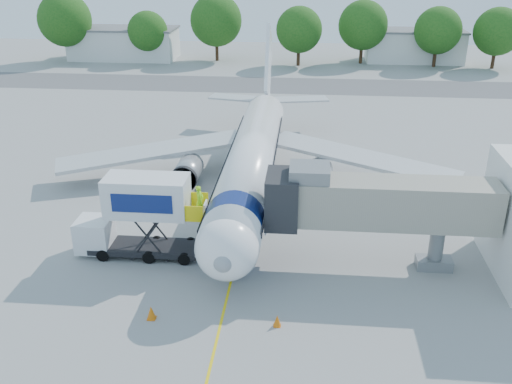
# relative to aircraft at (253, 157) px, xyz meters

# --- Properties ---
(ground) EXTENTS (160.00, 160.00, 0.00)m
(ground) POSITION_rel_aircraft_xyz_m (0.00, -4.12, -2.95)
(ground) COLOR #969693
(ground) RESTS_ON ground
(guidance_line) EXTENTS (0.15, 70.00, 0.01)m
(guidance_line) POSITION_rel_aircraft_xyz_m (0.00, -4.12, -2.94)
(guidance_line) COLOR yellow
(guidance_line) RESTS_ON ground
(taxiway_strip) EXTENTS (120.00, 10.00, 0.01)m
(taxiway_strip) POSITION_rel_aircraft_xyz_m (0.00, 37.88, -2.94)
(taxiway_strip) COLOR #59595B
(taxiway_strip) RESTS_ON ground
(aircraft) EXTENTS (34.17, 37.73, 11.35)m
(aircraft) POSITION_rel_aircraft_xyz_m (0.00, 0.00, 0.00)
(aircraft) COLOR white
(aircraft) RESTS_ON ground
(jet_bridge) EXTENTS (13.90, 3.20, 6.60)m
(jet_bridge) POSITION_rel_aircraft_xyz_m (7.99, -11.12, 1.39)
(jet_bridge) COLOR gray
(jet_bridge) RESTS_ON ground
(catering_hiloader) EXTENTS (8.50, 2.44, 5.50)m
(catering_hiloader) POSITION_rel_aircraft_xyz_m (-6.26, -11.12, -0.18)
(catering_hiloader) COLOR black
(catering_hiloader) RESTS_ON ground
(ground_tug) EXTENTS (3.79, 2.29, 1.43)m
(ground_tug) POSITION_rel_aircraft_xyz_m (1.17, -22.18, -2.20)
(ground_tug) COLOR silver
(ground_tug) RESTS_ON ground
(safety_cone_a) EXTENTS (0.42, 0.42, 0.67)m
(safety_cone_a) POSITION_rel_aircraft_xyz_m (3.03, -17.93, -2.62)
(safety_cone_a) COLOR orange
(safety_cone_a) RESTS_ON ground
(safety_cone_b) EXTENTS (0.50, 0.50, 0.80)m
(safety_cone_b) POSITION_rel_aircraft_xyz_m (-3.82, -17.91, -2.56)
(safety_cone_b) COLOR orange
(safety_cone_b) RESTS_ON ground
(outbuilding_left) EXTENTS (18.40, 8.40, 5.30)m
(outbuilding_left) POSITION_rel_aircraft_xyz_m (-28.00, 55.88, -0.29)
(outbuilding_left) COLOR silver
(outbuilding_left) RESTS_ON ground
(outbuilding_right) EXTENTS (16.40, 7.40, 5.30)m
(outbuilding_right) POSITION_rel_aircraft_xyz_m (22.00, 57.88, -0.29)
(outbuilding_right) COLOR silver
(outbuilding_right) RESTS_ON ground
(tree_a) EXTENTS (8.91, 8.91, 11.36)m
(tree_a) POSITION_rel_aircraft_xyz_m (-36.82, 52.74, 3.95)
(tree_a) COLOR #382314
(tree_a) RESTS_ON ground
(tree_b) EXTENTS (6.64, 6.64, 8.47)m
(tree_b) POSITION_rel_aircraft_xyz_m (-22.82, 52.98, 2.19)
(tree_b) COLOR #382314
(tree_b) RESTS_ON ground
(tree_c) EXTENTS (8.69, 8.69, 11.07)m
(tree_c) POSITION_rel_aircraft_xyz_m (-11.59, 55.51, 3.78)
(tree_c) COLOR #382314
(tree_c) RESTS_ON ground
(tree_d) EXTENTS (7.46, 7.46, 9.52)m
(tree_d) POSITION_rel_aircraft_xyz_m (2.47, 52.50, 2.83)
(tree_d) COLOR #382314
(tree_d) RESTS_ON ground
(tree_e) EXTENTS (8.09, 8.09, 10.31)m
(tree_e) POSITION_rel_aircraft_xyz_m (12.92, 55.25, 3.31)
(tree_e) COLOR #382314
(tree_e) RESTS_ON ground
(tree_f) EXTENTS (7.51, 7.51, 9.58)m
(tree_f) POSITION_rel_aircraft_xyz_m (24.70, 53.41, 2.86)
(tree_f) COLOR #382314
(tree_f) RESTS_ON ground
(tree_g) EXTENTS (7.54, 7.54, 9.61)m
(tree_g) POSITION_rel_aircraft_xyz_m (33.88, 52.88, 2.88)
(tree_g) COLOR #382314
(tree_g) RESTS_ON ground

